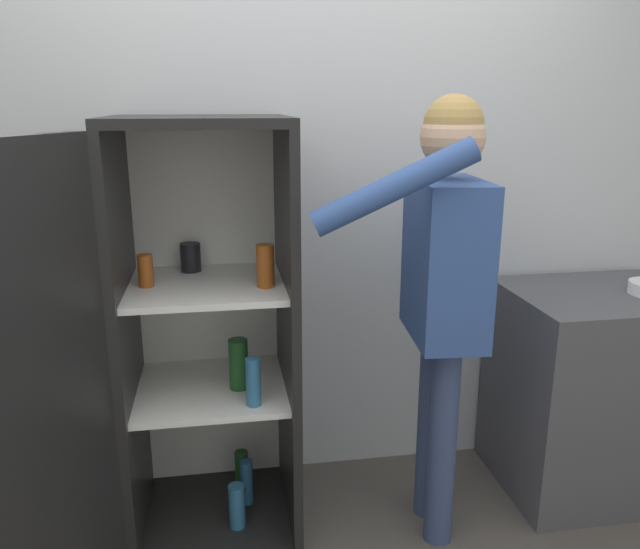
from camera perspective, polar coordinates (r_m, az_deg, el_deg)
The scene contains 4 objects.
wall_back at distance 2.70m, azimuth -2.08°, elevation 6.88°, with size 7.00×0.06×2.55m.
refrigerator at distance 2.38m, azimuth -12.73°, elevation -6.39°, with size 0.95×1.20×1.63m.
person at distance 2.32m, azimuth 11.19°, elevation 0.61°, with size 0.67×0.56×1.71m.
counter at distance 3.04m, azimuth 23.64°, elevation -9.67°, with size 0.77×0.63×0.90m.
Camera 1 is at (-0.34, -1.67, 1.68)m, focal length 35.00 mm.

